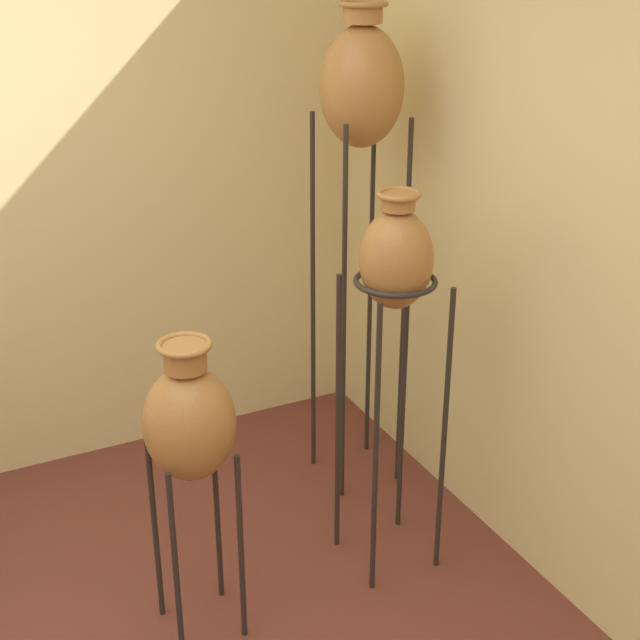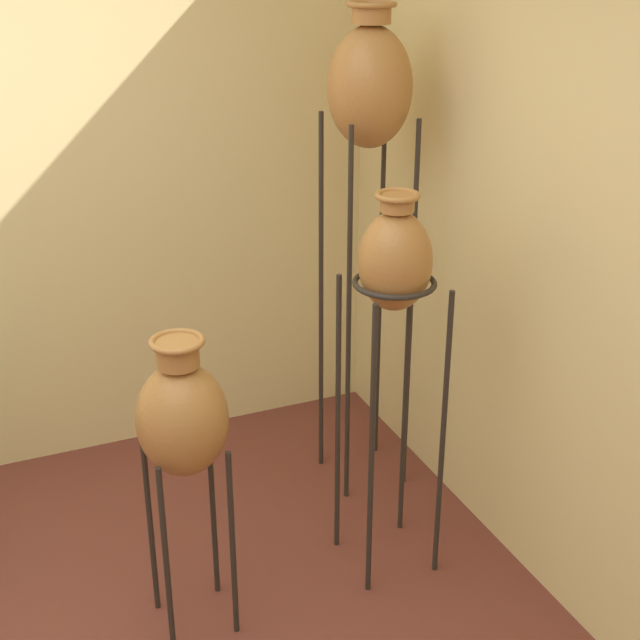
# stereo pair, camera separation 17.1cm
# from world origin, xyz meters

# --- Properties ---
(vase_stand_tall) EXTENTS (0.32, 0.32, 2.01)m
(vase_stand_tall) POSITION_xyz_m (1.60, 1.21, 1.67)
(vase_stand_tall) COLOR #28231E
(vase_stand_tall) RESTS_ON ground_plane
(vase_stand_medium) EXTENTS (0.30, 0.30, 1.46)m
(vase_stand_medium) POSITION_xyz_m (1.43, 0.64, 1.18)
(vase_stand_medium) COLOR #28231E
(vase_stand_medium) RESTS_ON ground_plane
(vase_stand_short) EXTENTS (0.30, 0.30, 1.10)m
(vase_stand_short) POSITION_xyz_m (0.66, 0.60, 0.81)
(vase_stand_short) COLOR #28231E
(vase_stand_short) RESTS_ON ground_plane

